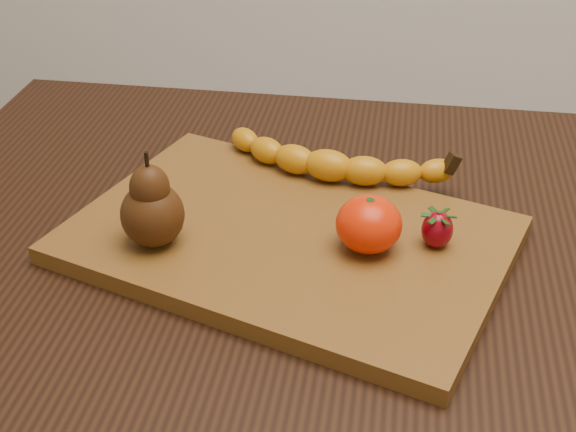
% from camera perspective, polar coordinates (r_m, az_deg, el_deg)
% --- Properties ---
extents(table, '(1.00, 0.70, 0.76)m').
position_cam_1_polar(table, '(0.96, 2.38, -5.58)').
color(table, black).
rests_on(table, ground).
extents(cutting_board, '(0.52, 0.43, 0.02)m').
position_cam_1_polar(cutting_board, '(0.86, 0.00, -1.70)').
color(cutting_board, brown).
rests_on(cutting_board, table).
extents(banana, '(0.25, 0.11, 0.04)m').
position_cam_1_polar(banana, '(0.94, 2.89, 3.60)').
color(banana, orange).
rests_on(banana, cutting_board).
extents(pear, '(0.08, 0.08, 0.10)m').
position_cam_1_polar(pear, '(0.82, -9.73, 1.19)').
color(pear, '#3F200A').
rests_on(pear, cutting_board).
extents(mandarin, '(0.09, 0.09, 0.06)m').
position_cam_1_polar(mandarin, '(0.82, 5.77, -0.59)').
color(mandarin, red).
rests_on(mandarin, cutting_board).
extents(strawberry, '(0.03, 0.03, 0.04)m').
position_cam_1_polar(strawberry, '(0.83, 10.58, -0.87)').
color(strawberry, maroon).
rests_on(strawberry, cutting_board).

